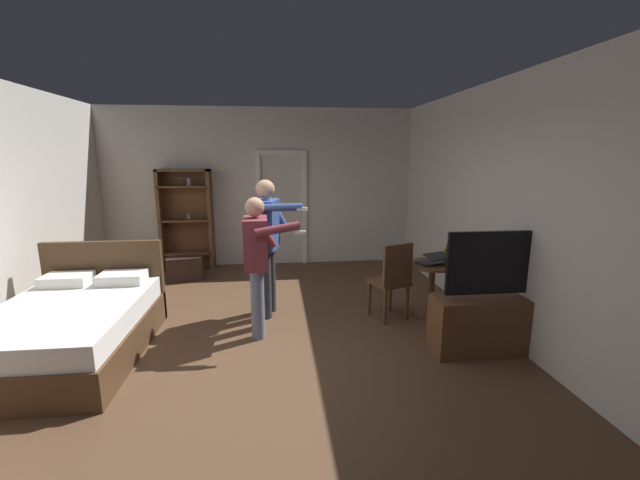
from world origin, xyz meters
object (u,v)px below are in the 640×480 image
Objects in this scene: wooden_chair at (392,278)px; person_striped_shirt at (267,238)px; tv_flatscreen at (494,317)px; bottle_on_table at (447,257)px; side_table at (432,281)px; bookshelf at (186,215)px; laptop at (433,260)px; person_blue_shirt at (257,256)px; suitcase_dark at (184,268)px; bed at (72,327)px.

person_striped_shirt reaches higher than wooden_chair.
tv_flatscreen is 5.13× the size of bottle_on_table.
wooden_chair is 1.64m from person_striped_shirt.
wooden_chair is (-0.53, -0.05, 0.07)m from side_table.
person_striped_shirt reaches higher than bottle_on_table.
bookshelf is 4.30× the size of laptop.
person_blue_shirt reaches higher than suitcase_dark.
side_table is at bearing -42.06° from suitcase_dark.
side_table is 4.00m from suitcase_dark.
laptop is at bearing -42.68° from suitcase_dark.
tv_flatscreen reaches higher than bed.
bottle_on_table reaches higher than laptop.
wooden_chair is 1.75× the size of suitcase_dark.
side_table is 0.71× the size of wooden_chair.
tv_flatscreen is (4.35, -0.40, 0.07)m from bed.
person_blue_shirt is at bearing -174.11° from laptop.
bookshelf is at bearing 82.49° from suitcase_dark.
person_blue_shirt is at bearing -72.12° from suitcase_dark.
bed is 1.25× the size of person_blue_shirt.
bookshelf reaches higher than tv_flatscreen.
bookshelf is at bearing 142.97° from side_table.
person_blue_shirt is (1.89, 0.32, 0.62)m from bed.
laptop is (4.04, 0.54, 0.45)m from bed.
bottle_on_table is 4.20m from suitcase_dark.
wooden_chair is (-0.51, -0.01, -0.21)m from laptop.
wooden_chair is at bearing -46.92° from suitcase_dark.
tv_flatscreen is 1.31× the size of wooden_chair.
person_blue_shirt is at bearing 9.50° from bed.
bookshelf is 5.34m from tv_flatscreen.
wooden_chair is (3.02, -2.73, -0.43)m from bookshelf.
person_striped_shirt reaches higher than bed.
side_table is 1.23× the size of suitcase_dark.
person_blue_shirt reaches higher than bed.
person_blue_shirt is (-2.15, -0.22, 0.17)m from laptop.
bottle_on_table is (-0.15, 0.90, 0.43)m from tv_flatscreen.
bed is 2.01m from person_blue_shirt.
bookshelf is 2.58× the size of side_table.
tv_flatscreen reaches higher than wooden_chair.
person_striped_shirt is 2.33m from suitcase_dark.
wooden_chair is at bearing 8.53° from bed.
wooden_chair is at bearing -174.66° from side_table.
side_table is at bearing 106.72° from tv_flatscreen.
wooden_chair is (-0.67, 0.03, -0.26)m from bottle_on_table.
bottle_on_table reaches higher than side_table.
bottle_on_table is 2.32m from person_blue_shirt.
person_striped_shirt reaches higher than suitcase_dark.
side_table is at bearing 6.90° from person_blue_shirt.
bookshelf reaches higher than wooden_chair.
bookshelf is at bearing 115.16° from person_blue_shirt.
tv_flatscreen is at bearing -50.60° from suitcase_dark.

